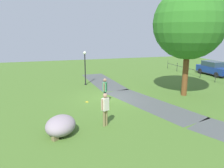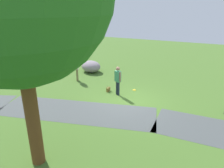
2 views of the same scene
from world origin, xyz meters
name	(u,v)px [view 1 (image 1 of 2)]	position (x,y,z in m)	size (l,w,h in m)	color
ground_plane	(109,99)	(0.00, 0.00, 0.00)	(48.00, 48.00, 0.00)	#476C29
footpath_segment_near	(102,81)	(-6.00, 1.04, 0.00)	(8.10, 2.76, 0.01)	#494E4D
footpath_segment_mid	(149,103)	(1.84, 2.30, 0.00)	(8.35, 4.46, 0.01)	#494E4D
large_shade_tree	(189,24)	(0.79, 5.87, 5.43)	(5.26, 5.26, 8.07)	brown
lamp_post	(85,64)	(-4.94, -0.84, 1.95)	(0.28, 0.28, 3.13)	black
lawn_boulder	(61,125)	(4.91, -3.91, 0.46)	(2.18, 1.99, 0.92)	gray
woman_with_handbag	(105,89)	(0.89, -0.57, 1.02)	(0.46, 0.39, 1.75)	#1F2835
man_near_boulder	(105,107)	(4.58, -1.58, 1.04)	(0.39, 0.46, 1.79)	olive
handbag_on_grass	(105,105)	(1.65, -0.81, 0.14)	(0.28, 0.32, 0.31)	brown
backpack_by_boulder	(55,136)	(5.44, -4.22, 0.19)	(0.35, 0.35, 0.40)	olive
frisbee_on_grass	(87,102)	(0.27, -1.73, 0.01)	(0.22, 0.22, 0.02)	yellow
parked_compact_green	(214,68)	(-5.37, 14.04, 0.81)	(4.18, 1.90, 1.56)	navy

